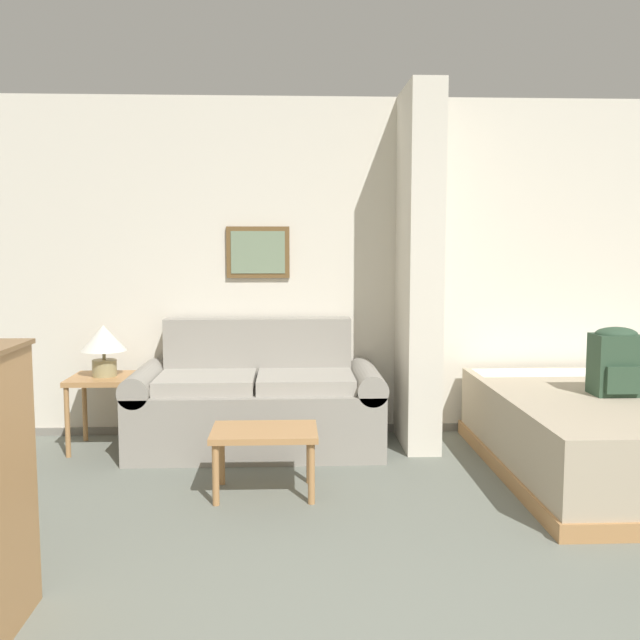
% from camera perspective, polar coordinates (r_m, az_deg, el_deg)
% --- Properties ---
extents(wall_back, '(7.65, 0.16, 2.60)m').
position_cam_1_polar(wall_back, '(5.60, 1.15, 4.13)').
color(wall_back, silver).
rests_on(wall_back, ground_plane).
extents(wall_partition_pillar, '(0.24, 0.70, 2.60)m').
position_cam_1_polar(wall_partition_pillar, '(5.26, 7.88, 4.02)').
color(wall_partition_pillar, silver).
rests_on(wall_partition_pillar, ground_plane).
extents(couch, '(1.81, 0.84, 0.93)m').
position_cam_1_polar(couch, '(5.24, -5.06, -6.61)').
color(couch, gray).
rests_on(couch, ground_plane).
extents(coffee_table, '(0.62, 0.44, 0.39)m').
position_cam_1_polar(coffee_table, '(4.29, -4.46, -9.41)').
color(coffee_table, '#B27F4C').
rests_on(coffee_table, ground_plane).
extents(side_table, '(0.49, 0.49, 0.53)m').
position_cam_1_polar(side_table, '(5.41, -16.82, -5.16)').
color(side_table, '#B27F4C').
rests_on(side_table, ground_plane).
extents(table_lamp, '(0.33, 0.33, 0.37)m').
position_cam_1_polar(table_lamp, '(5.36, -16.92, -1.74)').
color(table_lamp, tan).
rests_on(table_lamp, side_table).
extents(bed, '(1.80, 2.13, 0.52)m').
position_cam_1_polar(bed, '(5.10, 23.78, -8.26)').
color(bed, '#B27F4C').
rests_on(bed, ground_plane).
extents(backpack, '(0.29, 0.25, 0.44)m').
position_cam_1_polar(backpack, '(4.93, 22.56, -2.97)').
color(backpack, '#2D4733').
rests_on(backpack, bed).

